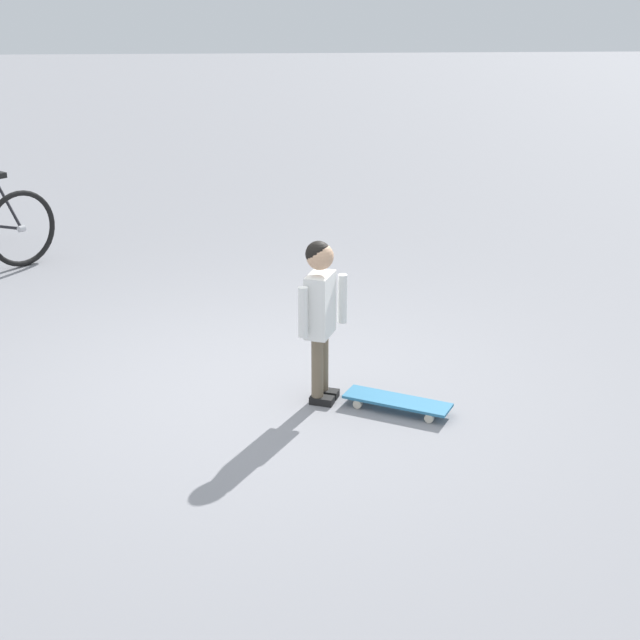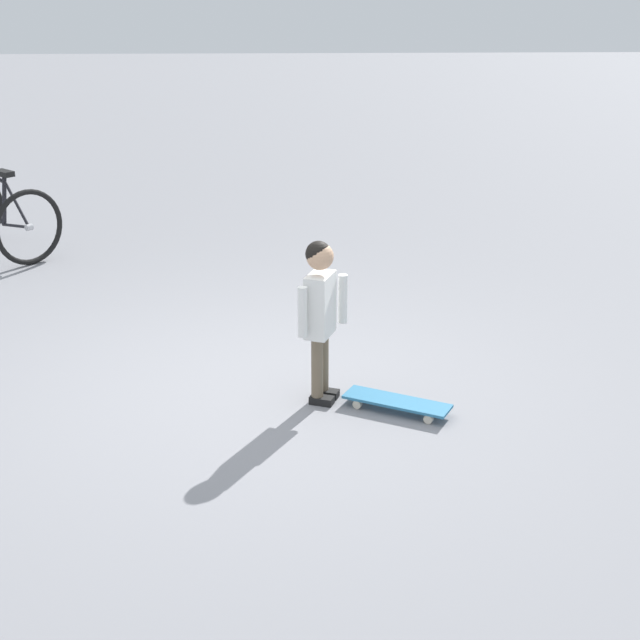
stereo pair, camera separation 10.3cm
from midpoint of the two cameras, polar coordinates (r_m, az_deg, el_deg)
The scene contains 3 objects.
ground_plane at distance 6.26m, azimuth -4.30°, elevation -4.33°, with size 50.00×50.00×0.00m, color gray.
child_person at distance 5.89m, azimuth 0.51°, elevation 0.97°, with size 0.29×0.32×1.06m.
skateboard at distance 5.99m, azimuth 5.14°, elevation -4.95°, with size 0.49×0.69×0.07m.
Camera 2 is at (-5.68, -0.32, 2.64)m, focal length 53.24 mm.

